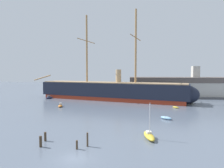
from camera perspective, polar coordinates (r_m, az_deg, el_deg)
The scene contains 13 objects.
ground_plane at distance 28.45m, azimuth -10.90°, elevation -20.84°, with size 400.00×400.00×0.00m, color slate.
tall_ship at distance 81.46m, azimuth -0.59°, elevation -1.99°, with size 73.87×28.20×36.50m.
sailboat_foreground_right at distance 35.81m, azimuth 10.92°, elevation -14.73°, with size 2.26×5.08×6.39m.
dinghy_mid_right at distance 50.53m, azimuth 15.69°, elevation -9.61°, with size 3.08×2.94×0.70m.
motorboat_alongside_bow at distance 67.73m, azimuth -15.04°, elevation -6.18°, with size 1.86×3.30×1.30m.
dinghy_alongside_stern at distance 66.77m, azimuth 18.28°, elevation -6.54°, with size 2.20×2.44×0.55m.
motorboat_far_left at distance 89.93m, azimuth -18.10°, elevation -3.84°, with size 3.36×3.47×1.43m.
sailboat_far_right at distance 80.31m, azimuth 22.24°, elevation -4.83°, with size 1.35×4.04×5.20m.
mooring_piling_nearest at distance 31.16m, azimuth -10.36°, elevation -17.28°, with size 0.32×0.32×1.35m, color #423323.
mooring_piling_left_pair at distance 31.79m, azimuth -7.28°, elevation -15.99°, with size 0.29×0.29×2.22m, color #4C3D2D.
mooring_piling_right_pair at distance 35.79m, azimuth -19.14°, elevation -14.48°, with size 0.40×0.40×1.54m, color #423323.
mooring_piling_midwater at distance 33.38m, azimuth -20.37°, elevation -15.66°, with size 0.42×0.42×1.73m, color #423323.
dockside_warehouse_right at distance 98.18m, azimuth 19.53°, elevation -0.82°, with size 51.96×17.67×14.62m.
Camera 1 is at (7.31, -24.89, 11.69)m, focal length 30.91 mm.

